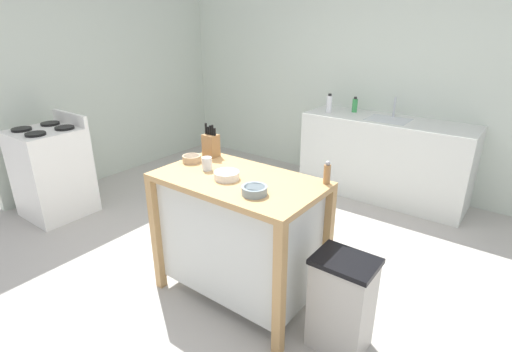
% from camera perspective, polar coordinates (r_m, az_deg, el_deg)
% --- Properties ---
extents(ground_plane, '(6.71, 6.71, 0.00)m').
position_cam_1_polar(ground_plane, '(3.14, -1.58, -15.22)').
color(ground_plane, '#ADA8A0').
rests_on(ground_plane, ground).
extents(wall_back, '(5.71, 0.10, 2.60)m').
position_cam_1_polar(wall_back, '(4.81, 18.01, 13.75)').
color(wall_back, silver).
rests_on(wall_back, ground).
extents(wall_left, '(0.10, 3.16, 2.60)m').
position_cam_1_polar(wall_left, '(5.34, -20.17, 14.20)').
color(wall_left, beige).
rests_on(wall_left, ground).
extents(kitchen_island, '(1.13, 0.65, 0.93)m').
position_cam_1_polar(kitchen_island, '(2.75, -2.52, -8.25)').
color(kitchen_island, tan).
rests_on(kitchen_island, ground).
extents(knife_block, '(0.11, 0.09, 0.25)m').
position_cam_1_polar(knife_block, '(2.97, -6.64, 4.61)').
color(knife_block, '#9E7042').
rests_on(knife_block, kitchen_island).
extents(bowl_ceramic_wide, '(0.13, 0.13, 0.05)m').
position_cam_1_polar(bowl_ceramic_wide, '(2.89, -9.43, 2.55)').
color(bowl_ceramic_wide, tan).
rests_on(bowl_ceramic_wide, kitchen_island).
extents(bowl_stoneware_deep, '(0.17, 0.17, 0.05)m').
position_cam_1_polar(bowl_stoneware_deep, '(2.55, -4.28, 0.13)').
color(bowl_stoneware_deep, silver).
rests_on(bowl_stoneware_deep, kitchen_island).
extents(bowl_ceramic_small, '(0.16, 0.16, 0.05)m').
position_cam_1_polar(bowl_ceramic_small, '(2.31, -0.24, -2.10)').
color(bowl_ceramic_small, gray).
rests_on(bowl_ceramic_small, kitchen_island).
extents(drinking_cup, '(0.07, 0.07, 0.09)m').
position_cam_1_polar(drinking_cup, '(2.71, -7.22, 1.80)').
color(drinking_cup, silver).
rests_on(drinking_cup, kitchen_island).
extents(pepper_grinder, '(0.04, 0.04, 0.15)m').
position_cam_1_polar(pepper_grinder, '(2.49, 10.40, 0.44)').
color(pepper_grinder, '#9E7042').
rests_on(pepper_grinder, kitchen_island).
extents(trash_bin, '(0.36, 0.28, 0.63)m').
position_cam_1_polar(trash_bin, '(2.51, 12.45, -17.80)').
color(trash_bin, '#B7B2A8').
rests_on(trash_bin, ground).
extents(sink_counter, '(1.81, 0.60, 0.90)m').
position_cam_1_polar(sink_counter, '(4.60, 18.25, 2.48)').
color(sink_counter, silver).
rests_on(sink_counter, ground).
extents(sink_faucet, '(0.02, 0.02, 0.22)m').
position_cam_1_polar(sink_faucet, '(4.59, 19.67, 9.54)').
color(sink_faucet, '#B7BCC1').
rests_on(sink_faucet, sink_counter).
extents(bottle_spray_cleaner, '(0.07, 0.07, 0.22)m').
position_cam_1_polar(bottle_spray_cleaner, '(4.62, 10.71, 10.39)').
color(bottle_spray_cleaner, white).
rests_on(bottle_spray_cleaner, sink_counter).
extents(bottle_hand_soap, '(0.06, 0.06, 0.18)m').
position_cam_1_polar(bottle_hand_soap, '(4.70, 14.31, 10.05)').
color(bottle_hand_soap, green).
rests_on(bottle_hand_soap, sink_counter).
extents(stove, '(0.60, 0.60, 1.02)m').
position_cam_1_polar(stove, '(4.47, -27.72, 0.54)').
color(stove, white).
rests_on(stove, ground).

